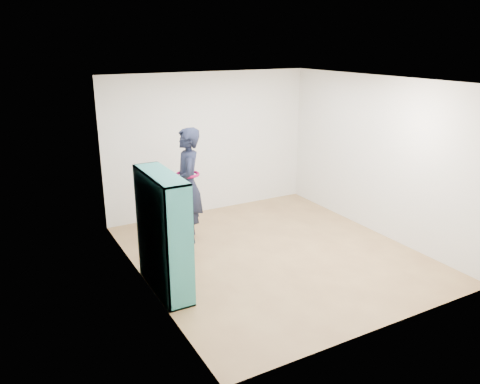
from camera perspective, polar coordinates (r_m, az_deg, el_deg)
floor at (r=7.28m, az=4.08°, el=-7.45°), size 4.50×4.50×0.00m
ceiling at (r=6.59m, az=4.59°, el=13.41°), size 4.50×4.50×0.00m
wall_left at (r=6.01m, az=-11.91°, el=-0.04°), size 0.02×4.50×2.60m
wall_right at (r=8.06m, az=16.39°, el=4.20°), size 0.02×4.50×2.60m
wall_back at (r=8.74m, az=-3.75°, el=5.93°), size 4.00×0.02×2.60m
wall_front at (r=5.18m, az=17.97°, el=-3.51°), size 4.00×0.02×2.60m
bookshelf at (r=6.04m, az=-9.55°, el=-5.26°), size 0.34×1.18×1.58m
person at (r=7.45m, az=-6.37°, el=0.77°), size 0.64×0.79×1.85m
smartphone at (r=7.51m, az=-7.59°, el=1.81°), size 0.04×0.10×0.14m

